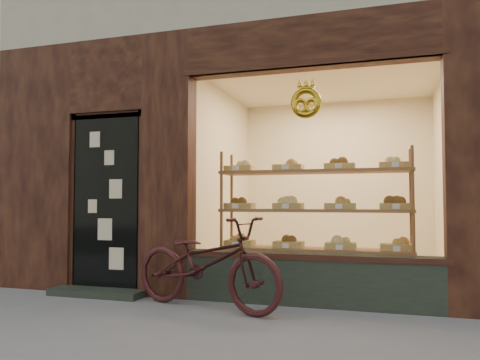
% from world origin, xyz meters
% --- Properties ---
extents(display_shelf, '(2.20, 0.45, 1.70)m').
position_xyz_m(display_shelf, '(0.45, 2.55, 0.86)').
color(display_shelf, brown).
rests_on(display_shelf, ground).
extents(bicycle, '(1.91, 1.10, 0.95)m').
position_xyz_m(bicycle, '(-0.54, 1.65, 0.48)').
color(bicycle, '#351416').
rests_on(bicycle, ground).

